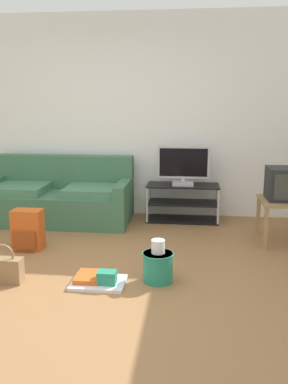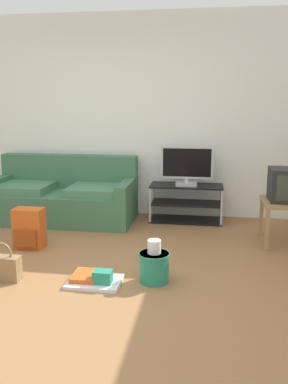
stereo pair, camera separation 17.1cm
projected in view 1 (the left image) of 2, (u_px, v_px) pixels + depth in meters
ground_plane at (70, 286)px, 3.62m from camera, size 9.00×9.80×0.02m
wall_back at (117, 116)px, 5.70m from camera, size 9.00×0.10×2.70m
couch at (59, 198)px, 5.51m from camera, size 1.89×0.87×0.84m
tv_stand at (183, 203)px, 5.52m from camera, size 0.94×0.42×0.48m
flat_tv at (183, 166)px, 5.39m from camera, size 0.67×0.22×0.51m
side_table at (287, 206)px, 4.63m from camera, size 0.59×0.59×0.49m
crt_tv at (288, 184)px, 4.60m from camera, size 0.46×0.39×0.36m
backpack at (28, 230)px, 4.45m from camera, size 0.31×0.26×0.43m
handbag at (4, 269)px, 3.64m from camera, size 0.33×0.12×0.35m
cleaning_bucket at (158, 264)px, 3.66m from camera, size 0.28×0.28×0.38m
floor_tray at (98, 280)px, 3.62m from camera, size 0.46×0.35×0.14m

